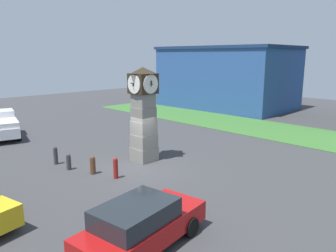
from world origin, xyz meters
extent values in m
plane|color=#38383A|center=(0.00, 0.00, 0.00)|extent=(71.20, 71.20, 0.00)
cube|color=gray|center=(-0.71, 0.90, 0.38)|extent=(1.18, 1.18, 0.75)
cube|color=gray|center=(-0.71, 0.90, 1.13)|extent=(1.13, 1.13, 0.75)
cube|color=gray|center=(-0.71, 0.90, 1.88)|extent=(1.08, 1.08, 0.75)
cube|color=gray|center=(-0.71, 0.90, 2.64)|extent=(1.03, 1.03, 0.75)
cube|color=gray|center=(-0.71, 0.90, 3.39)|extent=(0.98, 0.98, 0.75)
cube|color=#2D2316|center=(-0.71, 0.90, 4.31)|extent=(1.21, 1.21, 1.08)
cylinder|color=white|center=(-0.71, 1.52, 4.31)|extent=(0.99, 0.04, 0.99)
cube|color=black|center=(-0.71, 1.55, 4.31)|extent=(0.06, 0.21, 0.16)
cube|color=black|center=(-0.71, 1.55, 4.31)|extent=(0.04, 0.18, 0.36)
cylinder|color=white|center=(-0.71, 0.27, 4.31)|extent=(0.99, 0.04, 0.99)
cube|color=black|center=(-0.71, 0.24, 4.31)|extent=(0.06, 0.13, 0.22)
cube|color=black|center=(-0.71, 0.24, 4.31)|extent=(0.04, 0.35, 0.19)
cylinder|color=white|center=(-0.08, 0.90, 4.31)|extent=(0.04, 0.99, 0.99)
cube|color=black|center=(-0.05, 0.90, 4.31)|extent=(0.23, 0.06, 0.06)
cube|color=black|center=(-0.05, 0.90, 4.31)|extent=(0.12, 0.04, 0.37)
cylinder|color=white|center=(-1.33, 0.90, 4.31)|extent=(0.04, 0.99, 0.99)
cube|color=black|center=(-1.37, 0.90, 4.31)|extent=(0.21, 0.06, 0.15)
cube|color=black|center=(-1.37, 0.90, 4.31)|extent=(0.16, 0.04, 0.37)
pyramid|color=#2D2316|center=(-0.71, 0.90, 5.01)|extent=(1.27, 1.27, 0.33)
cylinder|color=#333338|center=(-3.55, -2.96, 0.42)|extent=(0.22, 0.22, 0.85)
sphere|color=#333338|center=(-3.55, -2.96, 0.88)|extent=(0.20, 0.20, 0.20)
cylinder|color=#333338|center=(-2.24, -2.89, 0.35)|extent=(0.24, 0.24, 0.71)
sphere|color=#333338|center=(-2.24, -2.89, 0.74)|extent=(0.21, 0.21, 0.21)
cylinder|color=brown|center=(-0.83, -2.34, 0.39)|extent=(0.28, 0.28, 0.77)
sphere|color=brown|center=(-0.83, -2.34, 0.81)|extent=(0.25, 0.25, 0.25)
cylinder|color=maroon|center=(0.46, -1.88, 0.45)|extent=(0.23, 0.23, 0.90)
sphere|color=maroon|center=(0.46, -1.88, 0.94)|extent=(0.21, 0.21, 0.21)
cylinder|color=black|center=(1.58, -7.15, 0.32)|extent=(0.67, 0.35, 0.64)
cube|color=#A51111|center=(5.78, -4.65, 0.60)|extent=(2.37, 4.62, 0.66)
cube|color=#1E2328|center=(5.82, -4.98, 1.23)|extent=(1.95, 2.63, 0.59)
cylinder|color=black|center=(4.75, -3.41, 0.32)|extent=(0.31, 0.66, 0.64)
cylinder|color=black|center=(6.41, -3.17, 0.32)|extent=(0.31, 0.66, 0.64)
cylinder|color=black|center=(5.14, -6.12, 0.32)|extent=(0.31, 0.66, 0.64)
cube|color=silver|center=(-11.85, -3.09, 0.70)|extent=(5.36, 3.33, 0.70)
cube|color=silver|center=(-10.89, -3.34, 1.23)|extent=(3.19, 2.77, 0.36)
cylinder|color=black|center=(-13.05, -1.73, 0.40)|extent=(0.84, 0.47, 0.80)
cylinder|color=black|center=(-10.15, -2.46, 0.40)|extent=(0.84, 0.47, 0.80)
cube|color=#2D5193|center=(-9.19, 20.55, 3.24)|extent=(14.08, 9.60, 6.48)
cube|color=navy|center=(-9.19, 20.55, 6.63)|extent=(14.50, 9.88, 0.30)
cube|color=#386B2D|center=(2.36, 13.05, 0.02)|extent=(42.72, 6.14, 0.04)
camera|label=1|loc=(12.80, -10.50, 5.76)|focal=35.00mm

